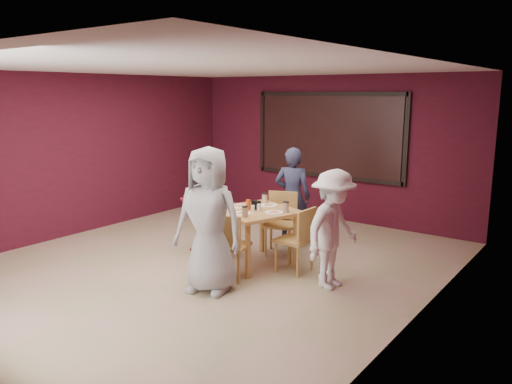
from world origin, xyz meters
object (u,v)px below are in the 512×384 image
Objects in this scene: diner_front at (209,220)px; chair_front at (229,243)px; diner_back at (293,197)px; diner_left at (201,200)px; chair_left at (217,221)px; chair_back at (281,219)px; chair_right at (299,236)px; diner_right at (333,230)px; dining_table at (255,217)px.

chair_front is at bearing 78.93° from diner_front.
diner_left is (-1.02, -1.06, 0.00)m from diner_back.
chair_left is 1.31m from diner_back.
chair_back is 1.00m from chair_left.
diner_front reaches higher than chair_right.
diner_right is at bearing -4.34° from chair_left.
diner_right is at bearing 25.40° from diner_front.
diner_front is (0.12, -1.13, 0.20)m from dining_table.
diner_right is at bearing 119.55° from diner_back.
diner_left is at bearing 27.09° from diner_back.
diner_front is 1.71m from diner_left.
diner_front is 1.58m from diner_right.
diner_back is at bearing 99.83° from chair_back.
diner_front reaches higher than diner_back.
diner_right is (1.40, -1.23, -0.04)m from diner_back.
diner_back is 1.47m from diner_left.
diner_front is at bearing -115.09° from chair_right.
diner_left is (-1.80, -0.02, 0.29)m from chair_right.
chair_left is (-0.77, 0.05, -0.20)m from dining_table.
chair_left is (-0.87, 0.76, -0.00)m from chair_front.
chair_left is 2.11m from diner_right.
dining_table is at bearing 97.50° from chair_front.
diner_front is at bearing -85.83° from chair_back.
chair_front is 0.58m from diner_front.
diner_back is (-0.08, 1.12, 0.09)m from dining_table.
diner_left is at bearing 120.75° from diner_front.
chair_left is at bearing -178.73° from chair_right.
chair_left is (-0.77, -0.64, -0.02)m from chair_back.
diner_front is at bearing -52.67° from chair_left.
diner_left is (-1.20, 0.77, 0.29)m from chair_front.
chair_right is 0.57× the size of diner_back.
dining_table is at bearing 75.24° from diner_back.
diner_left is (-1.11, 0.06, 0.10)m from dining_table.
chair_front is at bearing -41.04° from chair_left.
dining_table is 1.32m from diner_right.
dining_table is 1.16m from diner_front.
diner_left reaches higher than chair_back.
chair_front is 1.38m from diner_right.
dining_table reaches higher than chair_back.
diner_left reaches higher than diner_right.
chair_right is (0.60, 0.79, 0.00)m from chair_front.
dining_table is at bearing 89.92° from diner_right.
chair_front is at bearing -82.50° from dining_table.
chair_front is 1.00× the size of chair_left.
dining_table is at bearing 81.07° from diner_front.
chair_back reaches higher than chair_right.
diner_front is 1.13× the size of diner_back.
diner_left is (-0.33, 0.01, 0.30)m from chair_left.
diner_left reaches higher than diner_back.
chair_back is at bearing 90.73° from dining_table.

